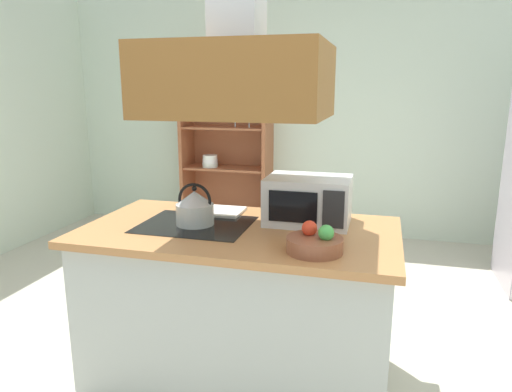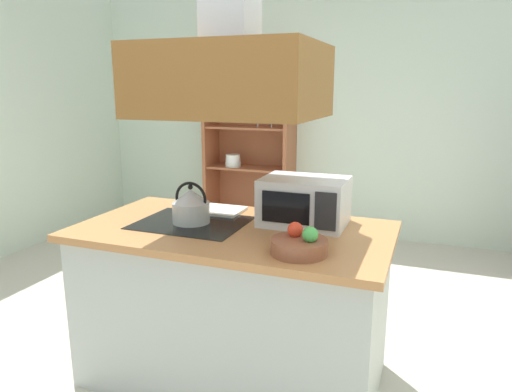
# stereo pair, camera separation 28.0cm
# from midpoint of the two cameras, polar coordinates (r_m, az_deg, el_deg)

# --- Properties ---
(ground_plane) EXTENTS (7.80, 7.80, 0.00)m
(ground_plane) POSITION_cam_midpoint_polar(r_m,az_deg,el_deg) (2.90, 0.61, -21.45)
(ground_plane) COLOR beige
(wall_back) EXTENTS (6.00, 0.12, 2.70)m
(wall_back) POSITION_cam_midpoint_polar(r_m,az_deg,el_deg) (5.31, 12.17, 9.70)
(wall_back) COLOR silver
(wall_back) RESTS_ON ground
(kitchen_island) EXTENTS (1.69, 0.92, 0.90)m
(kitchen_island) POSITION_cam_midpoint_polar(r_m,az_deg,el_deg) (2.70, 0.32, -13.03)
(kitchen_island) COLOR #B2B6B1
(kitchen_island) RESTS_ON ground
(range_hood) EXTENTS (0.90, 0.70, 1.21)m
(range_hood) POSITION_cam_midpoint_polar(r_m,az_deg,el_deg) (2.43, 0.36, 16.35)
(range_hood) COLOR brown
(dish_cabinet) EXTENTS (1.01, 0.40, 1.84)m
(dish_cabinet) POSITION_cam_midpoint_polar(r_m,az_deg,el_deg) (5.41, 0.78, 4.35)
(dish_cabinet) COLOR #9E5635
(dish_cabinet) RESTS_ON ground
(kettle) EXTENTS (0.21, 0.21, 0.23)m
(kettle) POSITION_cam_midpoint_polar(r_m,az_deg,el_deg) (2.60, -4.89, -1.26)
(kettle) COLOR #B8BCB8
(kettle) RESTS_ON kitchen_island
(cutting_board) EXTENTS (0.34, 0.24, 0.02)m
(cutting_board) POSITION_cam_midpoint_polar(r_m,az_deg,el_deg) (2.86, -2.22, -1.74)
(cutting_board) COLOR white
(cutting_board) RESTS_ON kitchen_island
(microwave) EXTENTS (0.46, 0.35, 0.26)m
(microwave) POSITION_cam_midpoint_polar(r_m,az_deg,el_deg) (2.60, 9.00, -0.68)
(microwave) COLOR silver
(microwave) RESTS_ON kitchen_island
(fruit_bowl) EXTENTS (0.26, 0.26, 0.14)m
(fruit_bowl) POSITION_cam_midpoint_polar(r_m,az_deg,el_deg) (2.16, 9.06, -5.92)
(fruit_bowl) COLOR brown
(fruit_bowl) RESTS_ON kitchen_island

